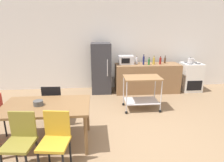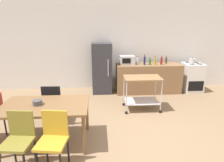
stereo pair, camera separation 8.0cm
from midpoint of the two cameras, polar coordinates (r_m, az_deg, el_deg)
ground_plane at (r=3.79m, az=7.25°, el=-16.94°), size 12.00×12.00×0.00m
back_wall at (r=6.36m, az=2.22°, el=10.88°), size 8.40×0.12×2.90m
kitchen_counter at (r=6.12m, az=11.11°, el=0.82°), size 2.00×0.64×0.90m
dining_table at (r=3.54m, az=-18.78°, el=-7.90°), size 1.50×0.90×0.75m
chair_mustard at (r=2.97m, az=-16.48°, el=-15.96°), size 0.45×0.45×0.89m
chair_black at (r=4.22m, az=-16.66°, el=-5.92°), size 0.42×0.42×0.89m
chair_olive at (r=3.13m, az=-25.53°, el=-15.17°), size 0.44×0.44×0.89m
stove_oven at (r=6.66m, az=23.23°, el=1.06°), size 0.60×0.61×0.92m
refrigerator at (r=5.94m, az=-2.64°, el=3.86°), size 0.60×0.63×1.55m
kitchen_cart at (r=4.78m, az=9.50°, el=-2.03°), size 0.91×0.57×0.85m
microwave at (r=5.94m, az=4.91°, el=6.34°), size 0.46×0.35×0.26m
bottle_soda at (r=5.98m, az=8.10°, el=6.05°), size 0.08×0.08×0.24m
bottle_olive_oil at (r=5.90m, az=10.14°, el=6.10°), size 0.06×0.06×0.31m
bottle_sesame_oil at (r=5.92m, az=11.70°, el=5.63°), size 0.06×0.06×0.23m
bottle_vinegar at (r=6.00m, az=13.11°, el=5.84°), size 0.07×0.07×0.27m
bottle_hot_sauce at (r=6.07m, az=14.99°, el=5.84°), size 0.07×0.07×0.25m
bottle_soy_sauce at (r=6.27m, az=16.31°, el=5.97°), size 0.06×0.06×0.24m
fruit_bowl at (r=3.52m, az=-20.88°, el=-6.05°), size 0.16×0.16×0.09m
kettle at (r=6.41m, az=23.22°, el=5.54°), size 0.24×0.17×0.19m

